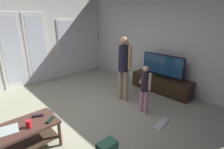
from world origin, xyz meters
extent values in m
cube|color=#A1A189|center=(0.00, 0.00, -0.01)|extent=(5.52, 5.60, 0.02)
cube|color=silver|center=(0.00, 2.77, 1.43)|extent=(5.52, 0.06, 2.85)
cube|color=white|center=(-0.35, 2.73, 1.03)|extent=(0.64, 0.02, 2.12)
cube|color=silver|center=(-0.35, 2.71, 1.08)|extent=(0.48, 0.01, 1.82)
cube|color=white|center=(0.34, 2.73, 1.03)|extent=(0.64, 0.02, 2.12)
cube|color=silver|center=(0.34, 2.71, 1.08)|extent=(0.48, 0.01, 1.82)
cube|color=white|center=(1.36, 2.73, 1.28)|extent=(0.69, 0.02, 1.21)
cube|color=silver|center=(1.36, 2.71, 1.28)|extent=(0.63, 0.01, 1.15)
cube|color=silver|center=(2.73, 0.00, 1.43)|extent=(0.06, 5.60, 2.85)
cube|color=#482C24|center=(-1.00, -0.10, 0.44)|extent=(0.91, 0.55, 0.04)
cube|color=#3E2E1F|center=(-1.00, -0.10, 0.16)|extent=(0.83, 0.47, 0.02)
cylinder|color=#482C24|center=(-0.58, -0.34, 0.21)|extent=(0.05, 0.05, 0.42)
cylinder|color=#482C24|center=(-0.58, 0.13, 0.21)|extent=(0.05, 0.05, 0.42)
cube|color=#2E2213|center=(2.44, -0.28, 0.22)|extent=(0.43, 1.65, 0.44)
cube|color=black|center=(2.44, -1.10, 0.24)|extent=(0.36, 0.02, 0.24)
cube|color=black|center=(2.44, -0.28, 0.46)|extent=(0.08, 0.41, 0.04)
cube|color=black|center=(2.44, -0.28, 0.76)|extent=(0.04, 1.18, 0.56)
cube|color=navy|center=(2.42, -0.28, 0.76)|extent=(0.00, 1.13, 0.51)
cylinder|color=tan|center=(1.32, -0.01, 0.38)|extent=(0.11, 0.11, 0.76)
cylinder|color=tan|center=(1.30, 0.16, 0.38)|extent=(0.11, 0.11, 0.76)
cylinder|color=#1D1E2E|center=(1.31, 0.08, 1.05)|extent=(0.25, 0.25, 0.59)
sphere|color=tan|center=(1.31, 0.08, 1.46)|extent=(0.18, 0.18, 0.18)
cylinder|color=tan|center=(1.33, -0.09, 1.09)|extent=(0.09, 0.09, 0.53)
cylinder|color=tan|center=(1.49, 0.27, 1.18)|extent=(0.47, 0.14, 0.40)
cube|color=white|center=(1.69, 0.29, 1.01)|extent=(0.13, 0.06, 0.11)
cylinder|color=pink|center=(1.21, -0.68, 0.25)|extent=(0.07, 0.07, 0.51)
cylinder|color=pink|center=(1.20, -0.57, 0.25)|extent=(0.07, 0.07, 0.51)
cylinder|color=#2A2330|center=(1.21, -0.63, 0.71)|extent=(0.17, 0.17, 0.40)
sphere|color=#D1B091|center=(1.21, -0.63, 0.98)|extent=(0.12, 0.12, 0.12)
cylinder|color=#D1B091|center=(1.22, -0.74, 0.73)|extent=(0.06, 0.06, 0.35)
cylinder|color=#D1B091|center=(1.31, -0.50, 0.77)|extent=(0.28, 0.08, 0.30)
cube|color=white|center=(1.43, -0.49, 0.64)|extent=(0.12, 0.05, 0.12)
cube|color=white|center=(1.11, -1.15, 0.01)|extent=(0.45, 0.17, 0.02)
cube|color=silver|center=(1.11, -1.15, 0.02)|extent=(0.40, 0.14, 0.00)
cube|color=#A9B9B2|center=(-1.23, -0.10, 0.47)|extent=(0.35, 0.30, 0.02)
cylinder|color=red|center=(-0.96, -0.21, 0.51)|extent=(0.08, 0.08, 0.11)
cube|color=black|center=(-0.76, -0.01, 0.47)|extent=(0.18, 0.12, 0.02)
cube|color=black|center=(-0.67, -0.26, 0.47)|extent=(0.17, 0.14, 0.02)
camera|label=1|loc=(-1.51, -2.55, 1.96)|focal=27.41mm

